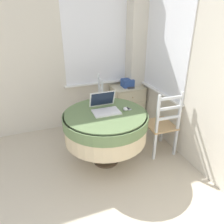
% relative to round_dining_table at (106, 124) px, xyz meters
% --- Properties ---
extents(corner_room_shell, '(4.33, 5.19, 2.55)m').
position_rel_round_dining_table_xyz_m(corner_room_shell, '(0.26, 0.03, 0.68)').
color(corner_room_shell, beige).
rests_on(corner_room_shell, ground_plane).
extents(round_dining_table, '(1.12, 1.12, 0.77)m').
position_rel_round_dining_table_xyz_m(round_dining_table, '(0.00, 0.00, 0.00)').
color(round_dining_table, '#4C3D2D').
rests_on(round_dining_table, ground_plane).
extents(laptop, '(0.35, 0.34, 0.24)m').
position_rel_round_dining_table_xyz_m(laptop, '(0.02, 0.06, 0.22)').
color(laptop, white).
rests_on(laptop, round_dining_table).
extents(computer_mouse, '(0.05, 0.08, 0.04)m').
position_rel_round_dining_table_xyz_m(computer_mouse, '(0.27, -0.03, 0.19)').
color(computer_mouse, white).
rests_on(computer_mouse, round_dining_table).
extents(cell_phone, '(0.08, 0.11, 0.01)m').
position_rel_round_dining_table_xyz_m(cell_phone, '(0.32, 0.00, 0.17)').
color(cell_phone, '#B2B7BC').
rests_on(cell_phone, round_dining_table).
extents(dining_chair_near_back_window, '(0.50, 0.46, 1.00)m').
position_rel_round_dining_table_xyz_m(dining_chair_near_back_window, '(0.06, 0.83, -0.14)').
color(dining_chair_near_back_window, tan).
rests_on(dining_chair_near_back_window, ground_plane).
extents(dining_chair_near_right_window, '(0.41, 0.45, 1.00)m').
position_rel_round_dining_table_xyz_m(dining_chair_near_right_window, '(0.84, -0.08, -0.14)').
color(dining_chair_near_right_window, tan).
rests_on(dining_chair_near_right_window, ground_plane).
extents(corner_cabinet, '(0.58, 0.43, 0.71)m').
position_rel_round_dining_table_xyz_m(corner_cabinet, '(0.79, 1.00, -0.25)').
color(corner_cabinet, beige).
rests_on(corner_cabinet, ground_plane).
extents(storage_box, '(0.20, 0.19, 0.14)m').
position_rel_round_dining_table_xyz_m(storage_box, '(0.78, 1.01, 0.18)').
color(storage_box, '#2D4C93').
rests_on(storage_box, corner_cabinet).
extents(book_on_cabinet, '(0.12, 0.23, 0.02)m').
position_rel_round_dining_table_xyz_m(book_on_cabinet, '(0.79, 0.98, 0.12)').
color(book_on_cabinet, '#3F3F44').
rests_on(book_on_cabinet, corner_cabinet).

